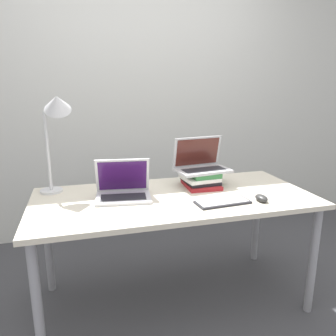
{
  "coord_description": "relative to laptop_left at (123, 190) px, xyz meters",
  "views": [
    {
      "loc": [
        -0.54,
        -1.44,
        1.4
      ],
      "look_at": [
        -0.04,
        0.39,
        0.91
      ],
      "focal_mm": 35.0,
      "sensor_mm": 36.0,
      "label": 1
    }
  ],
  "objects": [
    {
      "name": "desk",
      "position": [
        0.31,
        -0.05,
        -0.12
      ],
      "size": [
        1.71,
        0.79,
        0.73
      ],
      "color": "beige",
      "rests_on": "ground_plane"
    },
    {
      "name": "desk_lamp",
      "position": [
        -0.36,
        0.2,
        0.44
      ],
      "size": [
        0.23,
        0.2,
        0.65
      ],
      "color": "silver",
      "rests_on": "desk"
    },
    {
      "name": "wireless_keyboard",
      "position": [
        0.54,
        -0.25,
        -0.04
      ],
      "size": [
        0.33,
        0.15,
        0.01
      ],
      "color": "#28282D",
      "rests_on": "desk"
    },
    {
      "name": "laptop_left",
      "position": [
        0.0,
        0.0,
        0.0
      ],
      "size": [
        0.35,
        0.28,
        0.24
      ],
      "color": "silver",
      "rests_on": "desk"
    },
    {
      "name": "book_stack",
      "position": [
        0.54,
        0.1,
        0.0
      ],
      "size": [
        0.24,
        0.27,
        0.1
      ],
      "color": "maroon",
      "rests_on": "desk"
    },
    {
      "name": "laptop_on_books",
      "position": [
        0.55,
        0.12,
        0.1
      ],
      "size": [
        0.38,
        0.26,
        0.22
      ],
      "color": "#B2B2B7",
      "rests_on": "book_stack"
    },
    {
      "name": "mouse",
      "position": [
        0.78,
        -0.28,
        -0.03
      ],
      "size": [
        0.06,
        0.1,
        0.04
      ],
      "color": "#2D2D2D",
      "rests_on": "desk"
    },
    {
      "name": "wall_back",
      "position": [
        0.31,
        1.15,
        0.57
      ],
      "size": [
        8.0,
        0.05,
        2.7
      ],
      "color": "silver",
      "rests_on": "ground_plane"
    }
  ]
}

